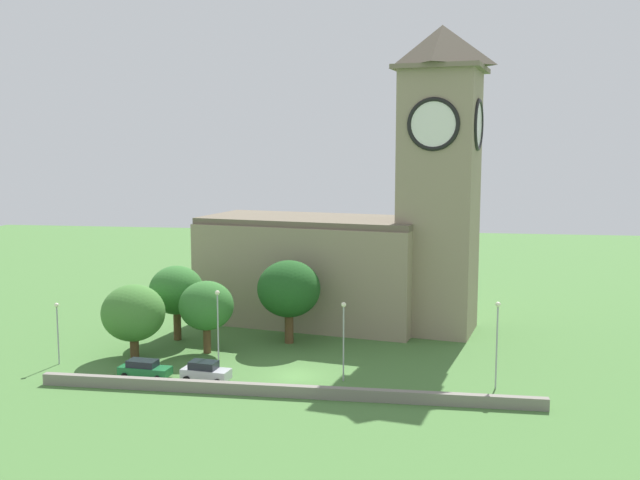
{
  "coord_description": "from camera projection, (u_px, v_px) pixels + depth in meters",
  "views": [
    {
      "loc": [
        11.83,
        -63.19,
        20.84
      ],
      "look_at": [
        1.06,
        7.69,
        11.56
      ],
      "focal_mm": 40.77,
      "sensor_mm": 36.0,
      "label": 1
    }
  ],
  "objects": [
    {
      "name": "streetlamp_central",
      "position": [
        344.0,
        329.0,
        64.28
      ],
      "size": [
        0.44,
        0.44,
        7.19
      ],
      "color": "#9EA0A5",
      "rests_on": "ground"
    },
    {
      "name": "streetlamp_west_end",
      "position": [
        57.0,
        322.0,
        69.43
      ],
      "size": [
        0.44,
        0.44,
        6.02
      ],
      "color": "#9EA0A5",
      "rests_on": "ground"
    },
    {
      "name": "tree_riverside_west",
      "position": [
        206.0,
        306.0,
        73.12
      ],
      "size": [
        5.53,
        5.53,
        7.39
      ],
      "color": "brown",
      "rests_on": "ground"
    },
    {
      "name": "car_silver",
      "position": [
        205.0,
        372.0,
        64.51
      ],
      "size": [
        4.51,
        2.49,
        1.89
      ],
      "color": "silver",
      "rests_on": "ground"
    },
    {
      "name": "tree_by_tower",
      "position": [
        289.0,
        289.0,
        76.74
      ],
      "size": [
        6.7,
        6.7,
        8.9
      ],
      "color": "brown",
      "rests_on": "ground"
    },
    {
      "name": "streetlamp_east_mid",
      "position": [
        497.0,
        332.0,
        62.26
      ],
      "size": [
        0.44,
        0.44,
        7.65
      ],
      "color": "#9EA0A5",
      "rests_on": "ground"
    },
    {
      "name": "streetlamp_west_mid",
      "position": [
        218.0,
        318.0,
        67.06
      ],
      "size": [
        0.44,
        0.44,
        7.68
      ],
      "color": "#9EA0A5",
      "rests_on": "ground"
    },
    {
      "name": "tree_riverside_east",
      "position": [
        133.0,
        313.0,
        71.76
      ],
      "size": [
        6.25,
        6.25,
        7.3
      ],
      "color": "brown",
      "rests_on": "ground"
    },
    {
      "name": "church",
      "position": [
        356.0,
        239.0,
        84.47
      ],
      "size": [
        34.03,
        17.47,
        33.84
      ],
      "color": "gray",
      "rests_on": "ground"
    },
    {
      "name": "car_green",
      "position": [
        144.0,
        369.0,
        65.71
      ],
      "size": [
        4.86,
        2.37,
        1.64
      ],
      "color": "#1E6B38",
      "rests_on": "ground"
    },
    {
      "name": "ground_plane",
      "position": [
        320.0,
        334.0,
        81.1
      ],
      "size": [
        200.0,
        200.0,
        0.0
      ],
      "primitive_type": "plane",
      "color": "#477538"
    },
    {
      "name": "quay_barrier",
      "position": [
        284.0,
        391.0,
        60.81
      ],
      "size": [
        43.0,
        0.7,
        1.0
      ],
      "primitive_type": "cube",
      "color": "gray",
      "rests_on": "ground"
    },
    {
      "name": "tree_churchyard",
      "position": [
        176.0,
        290.0,
        78.07
      ],
      "size": [
        5.83,
        5.83,
        8.11
      ],
      "color": "brown",
      "rests_on": "ground"
    }
  ]
}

